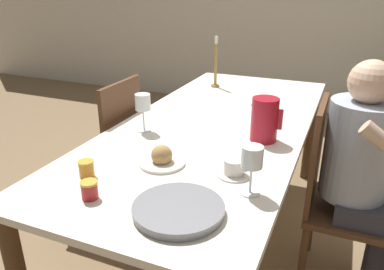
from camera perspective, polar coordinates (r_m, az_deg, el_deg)
name	(u,v)px	position (r m, az deg, el deg)	size (l,w,h in m)	color
ground_plane	(213,239)	(2.39, 3.20, -15.55)	(20.00, 20.00, 0.00)	#7F6647
dining_table	(215,137)	(2.04, 3.60, -0.36)	(0.94, 2.19, 0.77)	silver
chair_person_side	(336,196)	(1.98, 21.13, -8.62)	(0.42, 0.42, 0.96)	#51331E
chair_opposite	(108,154)	(2.33, -12.63, -2.89)	(0.42, 0.42, 0.96)	#51331E
person_seated	(364,165)	(1.88, 24.73, -4.20)	(0.39, 0.41, 1.17)	#33333D
red_pitcher	(264,119)	(1.78, 10.98, 2.36)	(0.15, 0.13, 0.21)	#A31423
wine_glass_water	(143,104)	(1.86, -7.50, 4.73)	(0.08, 0.08, 0.19)	white
wine_glass_juice	(252,160)	(1.30, 9.12, -3.73)	(0.08, 0.08, 0.18)	white
teacup_near_person	(234,168)	(1.47, 6.43, -5.07)	(0.14, 0.14, 0.07)	silver
serving_tray	(178,209)	(1.24, -2.08, -11.27)	(0.30, 0.30, 0.03)	gray
bread_plate	(162,158)	(1.55, -4.61, -3.53)	(0.19, 0.19, 0.09)	silver
jam_jar_amber	(89,189)	(1.35, -15.37, -7.95)	(0.06, 0.06, 0.07)	#A81E1E
jam_jar_red	(86,168)	(1.50, -15.80, -4.86)	(0.06, 0.06, 0.07)	#C67A1E
candlestick_tall	(216,67)	(2.69, 3.62, 10.28)	(0.06, 0.06, 0.35)	olive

